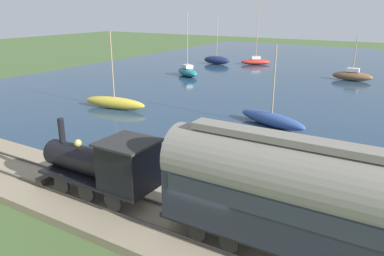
% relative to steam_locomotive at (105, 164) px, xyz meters
% --- Properties ---
extents(ground_plane, '(200.00, 200.00, 0.00)m').
position_rel_steam_locomotive_xyz_m(ground_plane, '(-0.07, -5.42, -2.15)').
color(ground_plane, '#476033').
extents(harbor_water, '(80.00, 80.00, 0.01)m').
position_rel_steam_locomotive_xyz_m(harbor_water, '(42.76, -5.42, -2.15)').
color(harbor_water, navy).
rests_on(harbor_water, ground).
extents(rail_embankment, '(4.92, 56.00, 0.51)m').
position_rel_steam_locomotive_xyz_m(rail_embankment, '(-0.00, -5.42, -1.96)').
color(rail_embankment, gray).
rests_on(rail_embankment, ground).
extents(steam_locomotive, '(2.21, 6.42, 3.35)m').
position_rel_steam_locomotive_xyz_m(steam_locomotive, '(0.00, 0.00, 0.00)').
color(steam_locomotive, black).
rests_on(steam_locomotive, rail_embankment).
extents(passenger_coach, '(2.34, 10.52, 4.44)m').
position_rel_steam_locomotive_xyz_m(passenger_coach, '(-0.00, -8.96, 0.79)').
color(passenger_coach, black).
rests_on(passenger_coach, rail_embankment).
extents(sailboat_brown, '(1.53, 4.87, 5.48)m').
position_rel_steam_locomotive_xyz_m(sailboat_brown, '(39.38, -4.37, -1.52)').
color(sailboat_brown, brown).
rests_on(sailboat_brown, harbor_water).
extents(sailboat_teal, '(4.02, 4.94, 8.34)m').
position_rel_steam_locomotive_xyz_m(sailboat_teal, '(31.34, 15.14, -1.52)').
color(sailboat_teal, '#1E707A').
rests_on(sailboat_teal, harbor_water).
extents(sailboat_yellow, '(1.92, 6.36, 6.92)m').
position_rel_steam_locomotive_xyz_m(sailboat_yellow, '(13.45, 11.85, -1.57)').
color(sailboat_yellow, gold).
rests_on(sailboat_yellow, harbor_water).
extents(sailboat_blue, '(3.31, 6.22, 6.24)m').
position_rel_steam_locomotive_xyz_m(sailboat_blue, '(15.87, -2.20, -1.60)').
color(sailboat_blue, '#335199').
rests_on(sailboat_blue, harbor_water).
extents(sailboat_navy, '(1.67, 4.61, 7.61)m').
position_rel_steam_locomotive_xyz_m(sailboat_navy, '(43.22, 16.93, -1.47)').
color(sailboat_navy, '#192347').
rests_on(sailboat_navy, harbor_water).
extents(sailboat_red, '(3.79, 4.92, 9.23)m').
position_rel_steam_locomotive_xyz_m(sailboat_red, '(46.16, 11.34, -1.60)').
color(sailboat_red, '#B72D23').
rests_on(sailboat_red, harbor_water).
extents(rowboat_mid_harbor, '(1.79, 2.55, 0.51)m').
position_rel_steam_locomotive_xyz_m(rowboat_mid_harbor, '(6.52, -0.17, -1.89)').
color(rowboat_mid_harbor, '#B7B2A3').
rests_on(rowboat_mid_harbor, harbor_water).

